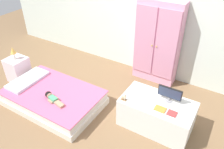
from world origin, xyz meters
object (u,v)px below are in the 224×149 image
table_lamp (13,51)px  book_orange (160,109)px  wardrobe (157,43)px  tv_stand (156,114)px  bed (54,98)px  rocking_horse_toy (124,97)px  tv_monitor (170,93)px  doll (51,97)px  book_red (172,113)px  nightstand (18,69)px

table_lamp → book_orange: table_lamp is taller
wardrobe → tv_stand: wardrobe is taller
bed → table_lamp: 1.12m
rocking_horse_toy → tv_monitor: bearing=29.5°
doll → bed: bearing=130.1°
rocking_horse_toy → book_red: size_ratio=0.90×
tv_monitor → rocking_horse_toy: size_ratio=3.10×
bed → tv_stand: (1.54, 0.39, 0.10)m
book_red → table_lamp: bearing=-178.0°
nightstand → rocking_horse_toy: rocking_horse_toy is taller
doll → book_orange: book_orange is taller
bed → rocking_horse_toy: bearing=9.6°
bed → wardrobe: (1.07, 1.48, 0.60)m
bed → book_orange: book_orange is taller
nightstand → book_red: 2.78m
bed → nightstand: (-1.00, 0.18, 0.10)m
rocking_horse_toy → book_red: 0.64m
tv_monitor → book_red: bearing=-60.8°
doll → book_red: 1.71m
doll → book_orange: (1.50, 0.41, 0.16)m
table_lamp → tv_monitor: table_lamp is taller
doll → tv_monitor: 1.68m
bed → tv_monitor: size_ratio=4.64×
tv_stand → tv_monitor: (0.11, 0.09, 0.34)m
bed → doll: size_ratio=3.77×
wardrobe → book_red: wardrobe is taller
bed → book_red: size_ratio=12.88×
bed → book_red: (1.77, 0.27, 0.32)m
nightstand → tv_monitor: size_ratio=1.38×
nightstand → table_lamp: 0.37m
nightstand → rocking_horse_toy: size_ratio=4.26×
table_lamp → tv_stand: size_ratio=0.23×
bed → rocking_horse_toy: size_ratio=14.38×
book_orange → rocking_horse_toy: bearing=-170.8°
tv_monitor → book_orange: (-0.04, -0.21, -0.12)m
tv_stand → rocking_horse_toy: size_ratio=9.45×
table_lamp → book_red: size_ratio=1.95×
book_red → book_orange: bearing=180.0°
tv_monitor → tv_stand: bearing=-139.5°
doll → wardrobe: 1.93m
tv_monitor → book_orange: bearing=-99.4°
nightstand → table_lamp: size_ratio=1.95×
bed → book_orange: 1.67m
table_lamp → bed: bearing=-10.0°
table_lamp → book_orange: size_ratio=1.57×
doll → tv_stand: size_ratio=0.40×
doll → book_orange: bearing=15.3°
table_lamp → tv_stand: bearing=4.8°
bed → tv_monitor: (1.65, 0.48, 0.44)m
doll → rocking_horse_toy: 1.09m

